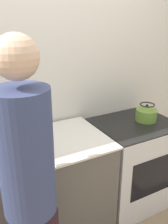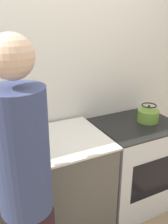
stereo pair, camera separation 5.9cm
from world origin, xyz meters
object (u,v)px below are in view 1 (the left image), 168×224
at_px(oven, 132,163).
at_px(kettle, 146,114).
at_px(person, 28,185).
at_px(knife, 9,158).
at_px(cutting_board, 13,160).

xyz_separation_m(oven, kettle, (0.13, -0.00, 0.52)).
distance_m(oven, person, 1.44).
bearing_deg(knife, person, -88.21).
height_order(oven, kettle, kettle).
height_order(cutting_board, knife, knife).
distance_m(oven, cutting_board, 1.29).
relative_size(oven, knife, 3.73).
distance_m(person, cutting_board, 0.44).
distance_m(oven, knife, 1.31).
bearing_deg(cutting_board, kettle, 4.94).
relative_size(cutting_board, knife, 1.21).
bearing_deg(cutting_board, person, -91.28).
relative_size(cutting_board, kettle, 1.42).
xyz_separation_m(person, cutting_board, (0.01, 0.43, -0.09)).
height_order(oven, knife, knife).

